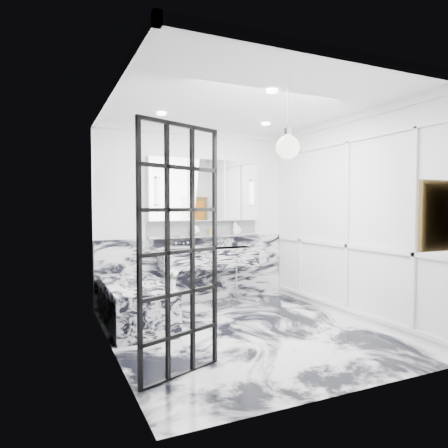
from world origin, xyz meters
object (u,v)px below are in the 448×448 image
trough_sink (209,258)px  bathtub (135,303)px  crittall_door (180,252)px  mirror_cabinet (205,190)px

trough_sink → bathtub: (-1.33, -0.66, -0.45)m
trough_sink → bathtub: size_ratio=0.97×
crittall_door → trough_sink: 2.79m
crittall_door → bathtub: size_ratio=1.38×
trough_sink → bathtub: trough_sink is taller
bathtub → trough_sink: bearing=26.5°
crittall_door → trough_sink: bearing=40.5°
trough_sink → bathtub: bearing=-153.5°
bathtub → crittall_door: bearing=-88.6°
crittall_door → mirror_cabinet: size_ratio=1.20×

